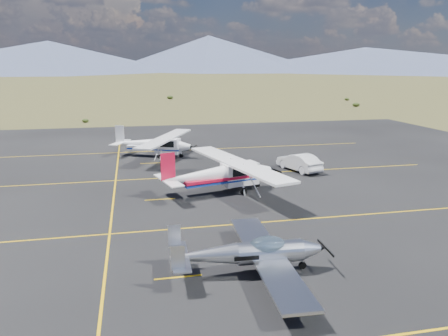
{
  "coord_description": "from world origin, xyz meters",
  "views": [
    {
      "loc": [
        -4.59,
        -20.2,
        8.71
      ],
      "look_at": [
        1.59,
        8.81,
        1.6
      ],
      "focal_mm": 35.0,
      "sensor_mm": 36.0,
      "label": 1
    }
  ],
  "objects_px": {
    "aircraft_cessna": "(221,173)",
    "sedan": "(299,162)",
    "aircraft_plain": "(154,143)",
    "aircraft_low_wing": "(252,253)"
  },
  "relations": [
    {
      "from": "aircraft_plain",
      "to": "aircraft_low_wing",
      "type": "bearing_deg",
      "value": -59.29
    },
    {
      "from": "aircraft_cessna",
      "to": "aircraft_low_wing",
      "type": "bearing_deg",
      "value": -110.22
    },
    {
      "from": "aircraft_low_wing",
      "to": "sedan",
      "type": "relative_size",
      "value": 2.05
    },
    {
      "from": "aircraft_cessna",
      "to": "sedan",
      "type": "xyz_separation_m",
      "value": [
        7.64,
        4.91,
        -0.66
      ]
    },
    {
      "from": "aircraft_low_wing",
      "to": "sedan",
      "type": "distance_m",
      "value": 19.08
    },
    {
      "from": "aircraft_low_wing",
      "to": "sedan",
      "type": "bearing_deg",
      "value": 64.73
    },
    {
      "from": "aircraft_low_wing",
      "to": "sedan",
      "type": "xyz_separation_m",
      "value": [
        8.79,
        16.93,
        -0.21
      ]
    },
    {
      "from": "aircraft_plain",
      "to": "sedan",
      "type": "relative_size",
      "value": 2.5
    },
    {
      "from": "aircraft_cessna",
      "to": "sedan",
      "type": "relative_size",
      "value": 2.82
    },
    {
      "from": "aircraft_cessna",
      "to": "aircraft_plain",
      "type": "relative_size",
      "value": 1.13
    }
  ]
}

